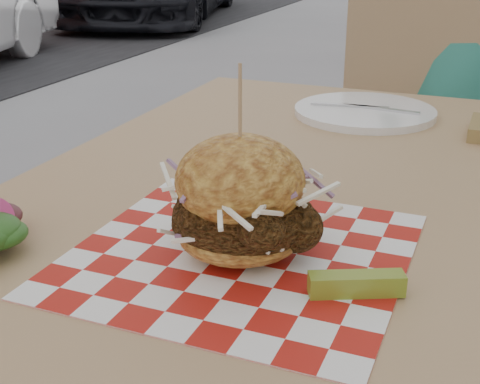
% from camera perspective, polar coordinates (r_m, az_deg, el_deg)
% --- Properties ---
extents(diner, '(0.66, 0.56, 1.54)m').
position_cam_1_polar(diner, '(2.04, 18.78, 11.75)').
color(diner, teal).
rests_on(diner, ground).
extents(patio_table, '(0.80, 1.20, 0.75)m').
position_cam_1_polar(patio_table, '(0.99, 5.45, -3.46)').
color(patio_table, tan).
rests_on(patio_table, ground).
extents(patio_chair, '(0.47, 0.48, 0.95)m').
position_cam_1_polar(patio_chair, '(1.94, 14.33, 5.04)').
color(patio_chair, tan).
rests_on(patio_chair, ground).
extents(paper_liner, '(0.36, 0.36, 0.00)m').
position_cam_1_polar(paper_liner, '(0.75, 0.00, -5.25)').
color(paper_liner, '#B51A12').
rests_on(paper_liner, patio_table).
extents(sandwich, '(0.19, 0.19, 0.21)m').
position_cam_1_polar(sandwich, '(0.72, 0.00, -1.04)').
color(sandwich, gold).
rests_on(sandwich, paper_liner).
extents(pickle_spear, '(0.10, 0.06, 0.02)m').
position_cam_1_polar(pickle_spear, '(0.68, 9.91, -7.74)').
color(pickle_spear, olive).
rests_on(pickle_spear, paper_liner).
extents(place_setting, '(0.27, 0.27, 0.02)m').
position_cam_1_polar(place_setting, '(1.32, 10.60, 6.76)').
color(place_setting, white).
rests_on(place_setting, patio_table).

